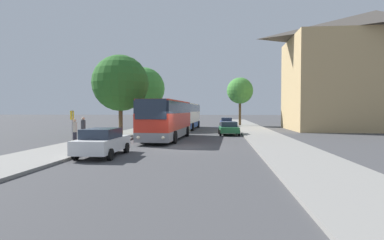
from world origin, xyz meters
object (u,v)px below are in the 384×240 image
Objects in this scene: tree_left_near at (120,83)px; parked_car_right_far at (226,122)px; tree_right_near at (240,91)px; pedestrian_waiting_far at (83,129)px; tree_left_far at (144,88)px; pedestrian_waiting_near at (75,131)px; bus_middle at (187,116)px; parked_car_left_curb at (103,142)px; parked_car_right_near at (229,128)px; bus_stop_sign at (72,124)px; bus_front at (167,119)px.

parked_car_right_far is at bearing 58.22° from tree_left_near.
tree_right_near is (13.11, 20.23, 0.47)m from tree_left_near.
tree_left_far reaches higher than pedestrian_waiting_far.
pedestrian_waiting_near is 0.97× the size of pedestrian_waiting_far.
tree_right_near is at bearing 48.06° from bus_middle.
pedestrian_waiting_near is 32.30m from tree_right_near.
parked_car_right_near is at bearing 63.51° from parked_car_left_curb.
tree_left_near reaches higher than tree_right_near.
parked_car_right_far is (5.57, 5.52, -1.10)m from bus_middle.
tree_left_far reaches higher than bus_stop_sign.
bus_stop_sign is 1.29× the size of pedestrian_waiting_far.
tree_left_near is 8.63m from tree_left_far.
bus_front is 1.38× the size of tree_left_far.
bus_middle is at bearing 85.10° from parked_car_left_curb.
pedestrian_waiting_far is at bearing -151.92° from bus_front.
pedestrian_waiting_far is (-0.59, 2.59, 0.03)m from pedestrian_waiting_near.
pedestrian_waiting_far is at bearing -118.13° from tree_right_near.
bus_front is 1.41× the size of tree_right_near.
pedestrian_waiting_near is 2.66m from pedestrian_waiting_far.
tree_left_near reaches higher than tree_left_far.
bus_middle reaches higher than pedestrian_waiting_near.
parked_car_right_far is 0.57× the size of tree_right_near.
parked_car_right_far is (5.56, 20.64, -1.07)m from bus_front.
parked_car_left_curb is 22.38m from tree_left_far.
bus_middle is 1.50× the size of tree_left_far.
pedestrian_waiting_near is at bearing -133.08° from bus_front.
tree_left_far is (-0.00, 18.71, 3.74)m from bus_stop_sign.
pedestrian_waiting_far is (-6.29, -18.17, -0.74)m from bus_middle.
tree_left_near is (-3.43, 13.02, 4.49)m from parked_car_left_curb.
pedestrian_waiting_far is 30.26m from tree_right_near.
bus_stop_sign is 10.72m from tree_left_near.
tree_left_far reaches higher than pedestrian_waiting_near.
pedestrian_waiting_far is at bearing -107.43° from bus_middle.
bus_middle is 13.58m from tree_left_near.
tree_left_near is at bearing -122.94° from tree_right_near.
pedestrian_waiting_far is 7.50m from tree_left_near.
bus_middle is at bearing -158.08° from pedestrian_waiting_near.
pedestrian_waiting_near is (-11.25, -11.03, 0.35)m from parked_car_right_near.
bus_middle reaches higher than parked_car_right_near.
parked_car_left_curb is 0.56× the size of tree_left_far.
tree_right_near is (12.97, 11.60, 0.36)m from tree_left_far.
tree_left_near reaches higher than parked_car_right_far.
parked_car_right_near is (7.42, 15.32, -0.08)m from parked_car_left_curb.
bus_front is 4.48× the size of bus_stop_sign.
bus_front is 7.06m from tree_left_near.
pedestrian_waiting_near is (-11.27, -26.28, 0.33)m from parked_car_right_far.
pedestrian_waiting_near is at bearing -103.68° from bus_middle.
bus_stop_sign reaches higher than parked_car_left_curb.
parked_car_left_curb is at bearing -98.46° from bus_front.
tree_left_far reaches higher than parked_car_right_near.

